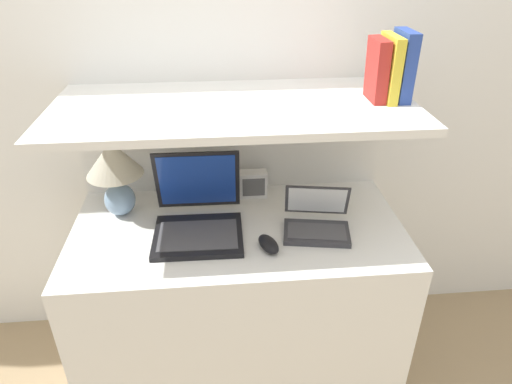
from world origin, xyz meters
TOP-DOWN VIEW (x-y plane):
  - wall_back at (0.00, 0.70)m, footprint 6.00×0.05m
  - desk at (0.00, 0.32)m, footprint 1.26×0.64m
  - back_riser at (0.00, 0.66)m, footprint 1.26×0.04m
  - shelf at (0.00, 0.39)m, footprint 1.26×0.58m
  - table_lamp at (-0.46, 0.47)m, footprint 0.21×0.21m
  - laptop_large at (-0.15, 0.32)m, footprint 0.33×0.34m
  - laptop_small at (0.29, 0.28)m, footprint 0.27×0.25m
  - computer_mouse at (0.10, 0.17)m, footprint 0.09×0.13m
  - router_box at (0.08, 0.56)m, footprint 0.12×0.06m
  - book_blue at (0.58, 0.39)m, footprint 0.04×0.14m
  - book_yellow at (0.53, 0.39)m, footprint 0.03×0.16m
  - book_red at (0.49, 0.39)m, footprint 0.05×0.13m

SIDE VIEW (x-z plane):
  - desk at x=0.00m, z-range 0.00..0.76m
  - back_riser at x=0.00m, z-range 0.00..1.19m
  - computer_mouse at x=0.10m, z-range 0.76..0.80m
  - laptop_small at x=0.29m, z-range 0.71..0.88m
  - router_box at x=0.08m, z-range 0.76..0.87m
  - laptop_large at x=-0.15m, z-range 0.67..0.96m
  - table_lamp at x=-0.46m, z-range 0.80..1.12m
  - wall_back at x=0.00m, z-range 0.00..2.40m
  - shelf at x=0.00m, z-range 1.19..1.22m
  - book_red at x=0.49m, z-range 1.22..1.43m
  - book_yellow at x=0.53m, z-range 1.22..1.44m
  - book_blue at x=0.58m, z-range 1.22..1.46m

